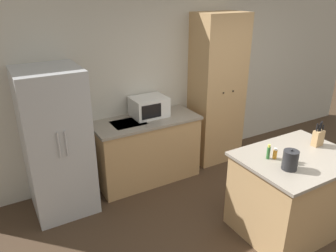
% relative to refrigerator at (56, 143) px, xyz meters
% --- Properties ---
extents(ground_plane, '(14.00, 14.00, 0.00)m').
position_rel_refrigerator_xyz_m(ground_plane, '(2.28, -1.93, -0.90)').
color(ground_plane, '#423021').
extents(wall_back, '(7.20, 0.06, 2.60)m').
position_rel_refrigerator_xyz_m(wall_back, '(2.28, 0.40, 0.40)').
color(wall_back, beige).
rests_on(wall_back, ground_plane).
extents(refrigerator, '(0.72, 0.77, 1.80)m').
position_rel_refrigerator_xyz_m(refrigerator, '(0.00, 0.00, 0.00)').
color(refrigerator, '#B7BABC').
rests_on(refrigerator, ground_plane).
extents(back_counter, '(1.49, 0.66, 0.94)m').
position_rel_refrigerator_xyz_m(back_counter, '(1.23, 0.07, -0.43)').
color(back_counter, tan).
rests_on(back_counter, ground_plane).
extents(pantry_cabinet, '(0.76, 0.54, 2.30)m').
position_rel_refrigerator_xyz_m(pantry_cabinet, '(2.48, 0.11, 0.25)').
color(pantry_cabinet, tan).
rests_on(pantry_cabinet, ground_plane).
extents(kitchen_island, '(1.24, 0.95, 0.94)m').
position_rel_refrigerator_xyz_m(kitchen_island, '(2.17, -1.72, -0.43)').
color(kitchen_island, tan).
rests_on(kitchen_island, ground_plane).
extents(microwave, '(0.48, 0.39, 0.27)m').
position_rel_refrigerator_xyz_m(microwave, '(1.33, 0.16, 0.17)').
color(microwave, white).
rests_on(microwave, back_counter).
extents(knife_block, '(0.12, 0.08, 0.29)m').
position_rel_refrigerator_xyz_m(knife_block, '(2.57, -1.65, 0.14)').
color(knife_block, tan).
rests_on(knife_block, kitchen_island).
extents(spice_bottle_tall_dark, '(0.04, 0.04, 0.16)m').
position_rel_refrigerator_xyz_m(spice_bottle_tall_dark, '(1.85, -1.60, 0.11)').
color(spice_bottle_tall_dark, '#337033').
rests_on(spice_bottle_tall_dark, kitchen_island).
extents(spice_bottle_short_red, '(0.04, 0.04, 0.08)m').
position_rel_refrigerator_xyz_m(spice_bottle_short_red, '(2.04, -1.80, 0.07)').
color(spice_bottle_short_red, beige).
rests_on(spice_bottle_short_red, kitchen_island).
extents(spice_bottle_amber_oil, '(0.04, 0.04, 0.12)m').
position_rel_refrigerator_xyz_m(spice_bottle_amber_oil, '(1.91, -1.63, 0.09)').
color(spice_bottle_amber_oil, orange).
rests_on(spice_bottle_amber_oil, kitchen_island).
extents(spice_bottle_green_herb, '(0.06, 0.06, 0.14)m').
position_rel_refrigerator_xyz_m(spice_bottle_green_herb, '(1.95, -1.77, 0.10)').
color(spice_bottle_green_herb, '#337033').
rests_on(spice_bottle_green_herb, kitchen_island).
extents(kettle, '(0.15, 0.15, 0.22)m').
position_rel_refrigerator_xyz_m(kettle, '(1.87, -1.86, 0.14)').
color(kettle, '#232326').
rests_on(kettle, kitchen_island).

